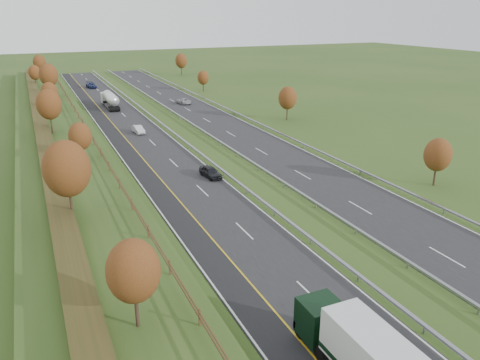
% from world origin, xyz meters
% --- Properties ---
extents(ground, '(400.00, 400.00, 0.00)m').
position_xyz_m(ground, '(8.00, 55.00, 0.00)').
color(ground, '#2E481A').
rests_on(ground, ground).
extents(near_carriageway, '(10.50, 200.00, 0.04)m').
position_xyz_m(near_carriageway, '(0.00, 60.00, 0.02)').
color(near_carriageway, black).
rests_on(near_carriageway, ground).
extents(far_carriageway, '(10.50, 200.00, 0.04)m').
position_xyz_m(far_carriageway, '(16.50, 60.00, 0.02)').
color(far_carriageway, black).
rests_on(far_carriageway, ground).
extents(hard_shoulder, '(3.00, 200.00, 0.04)m').
position_xyz_m(hard_shoulder, '(-3.75, 60.00, 0.02)').
color(hard_shoulder, black).
rests_on(hard_shoulder, ground).
extents(lane_markings, '(26.75, 200.00, 0.01)m').
position_xyz_m(lane_markings, '(6.40, 59.88, 0.05)').
color(lane_markings, silver).
rests_on(lane_markings, near_carriageway).
extents(embankment_left, '(12.00, 200.00, 2.00)m').
position_xyz_m(embankment_left, '(-13.00, 60.00, 1.00)').
color(embankment_left, '#2E481A').
rests_on(embankment_left, ground).
extents(hedge_left, '(2.20, 180.00, 1.10)m').
position_xyz_m(hedge_left, '(-15.00, 60.00, 2.55)').
color(hedge_left, '#313214').
rests_on(hedge_left, embankment_left).
extents(fence_left, '(0.12, 189.06, 1.20)m').
position_xyz_m(fence_left, '(-8.50, 59.59, 2.73)').
color(fence_left, '#422B19').
rests_on(fence_left, embankment_left).
extents(median_barrier_near, '(0.32, 200.00, 0.71)m').
position_xyz_m(median_barrier_near, '(5.70, 60.00, 0.61)').
color(median_barrier_near, gray).
rests_on(median_barrier_near, ground).
extents(median_barrier_far, '(0.32, 200.00, 0.71)m').
position_xyz_m(median_barrier_far, '(10.80, 60.00, 0.61)').
color(median_barrier_far, gray).
rests_on(median_barrier_far, ground).
extents(outer_barrier_far, '(0.32, 200.00, 0.71)m').
position_xyz_m(outer_barrier_far, '(22.30, 60.00, 0.62)').
color(outer_barrier_far, gray).
rests_on(outer_barrier_far, ground).
extents(trees_left, '(6.64, 164.30, 7.66)m').
position_xyz_m(trees_left, '(-12.64, 56.63, 6.37)').
color(trees_left, '#2D2116').
rests_on(trees_left, embankment_left).
extents(trees_far, '(8.45, 118.60, 7.12)m').
position_xyz_m(trees_far, '(29.80, 89.21, 4.25)').
color(trees_far, '#2D2116').
rests_on(trees_far, ground).
extents(road_tanker, '(2.40, 11.22, 3.46)m').
position_xyz_m(road_tanker, '(0.18, 92.01, 1.86)').
color(road_tanker, silver).
rests_on(road_tanker, near_carriageway).
extents(car_dark_near, '(2.13, 4.29, 1.40)m').
position_xyz_m(car_dark_near, '(3.89, 39.16, 0.74)').
color(car_dark_near, black).
rests_on(car_dark_near, near_carriageway).
extents(car_silver_mid, '(1.72, 4.09, 1.31)m').
position_xyz_m(car_silver_mid, '(0.60, 66.23, 0.70)').
color(car_silver_mid, silver).
rests_on(car_silver_mid, near_carriageway).
extents(car_small_far, '(2.61, 5.46, 1.54)m').
position_xyz_m(car_small_far, '(0.18, 123.29, 0.81)').
color(car_small_far, '#162047').
rests_on(car_small_far, near_carriageway).
extents(car_oncoming, '(2.71, 4.85, 1.28)m').
position_xyz_m(car_oncoming, '(16.38, 89.66, 0.68)').
color(car_oncoming, '#B2B3B7').
rests_on(car_oncoming, far_carriageway).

